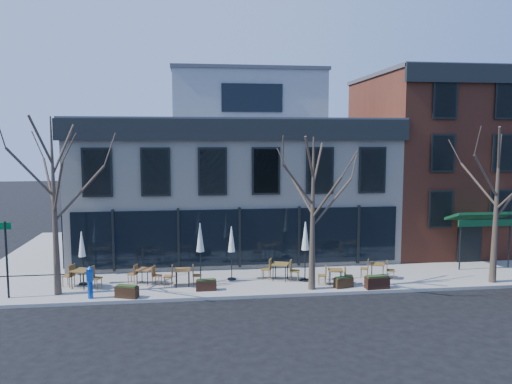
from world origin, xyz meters
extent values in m
plane|color=black|center=(0.00, 0.00, 0.00)|extent=(120.00, 120.00, 0.00)
cube|color=gray|center=(3.25, -2.15, 0.07)|extent=(33.50, 4.70, 0.15)
cube|color=gray|center=(-11.25, 6.00, 0.07)|extent=(4.50, 12.00, 0.15)
cube|color=beige|center=(0.00, 5.00, 4.00)|extent=(18.00, 10.00, 8.00)
cube|color=#47474C|center=(0.00, 5.00, 8.05)|extent=(18.30, 10.30, 0.30)
cube|color=black|center=(0.00, -0.12, 7.55)|extent=(18.30, 0.25, 1.10)
cube|color=black|center=(-9.12, 5.00, 7.55)|extent=(0.25, 10.30, 1.10)
cube|color=black|center=(0.00, -0.06, 1.90)|extent=(17.20, 0.12, 3.00)
cube|color=black|center=(-9.06, 4.00, 1.90)|extent=(0.12, 7.50, 3.00)
cube|color=gray|center=(1.00, 6.00, 9.60)|extent=(9.00, 6.50, 3.00)
cube|color=brown|center=(13.00, 5.00, 5.50)|extent=(8.00, 10.00, 11.00)
cube|color=#47474C|center=(13.00, 5.00, 11.05)|extent=(8.20, 10.20, 0.25)
cube|color=black|center=(13.00, -0.12, 10.60)|extent=(8.20, 0.25, 1.00)
cube|color=#0B341B|center=(13.00, -0.85, 2.90)|extent=(3.20, 1.66, 0.67)
cube|color=black|center=(13.00, -0.05, 1.25)|extent=(1.40, 0.10, 2.50)
cone|color=#382B21|center=(-8.50, -3.20, 4.11)|extent=(0.34, 0.34, 7.92)
cylinder|color=#382B21|center=(-7.43, -3.01, 4.68)|extent=(2.23, 0.50, 2.48)
cylinder|color=#382B21|center=(-8.95, -2.23, 5.14)|extent=(1.03, 2.05, 2.14)
cylinder|color=#382B21|center=(-9.34, -3.51, 5.65)|extent=(1.80, 0.75, 2.21)
cylinder|color=#382B21|center=(-8.05, -4.16, 5.05)|extent=(1.03, 2.04, 2.28)
cone|color=#382B21|center=(3.00, -3.90, 3.67)|extent=(0.34, 0.34, 7.04)
cylinder|color=#382B21|center=(3.95, -3.73, 4.18)|extent=(2.00, 0.46, 2.21)
cylinder|color=#382B21|center=(2.60, -3.04, 4.59)|extent=(0.93, 1.84, 1.91)
cylinder|color=#382B21|center=(2.25, -4.17, 5.04)|extent=(1.61, 0.68, 1.97)
cylinder|color=#382B21|center=(3.40, -4.76, 4.51)|extent=(0.93, 1.83, 2.03)
cone|color=#382B21|center=(12.00, -3.90, 3.89)|extent=(0.34, 0.34, 7.48)
cylinder|color=#382B21|center=(11.57, -2.99, 4.86)|extent=(0.98, 1.94, 2.03)
cylinder|color=#382B21|center=(11.20, -4.19, 5.35)|extent=(1.71, 0.71, 2.09)
cylinder|color=black|center=(-10.50, -3.50, 1.85)|extent=(0.10, 0.10, 3.40)
cube|color=#005926|center=(-10.50, -3.50, 3.35)|extent=(0.50, 0.04, 0.30)
cylinder|color=#0C3CA5|center=(-6.92, -4.02, 0.54)|extent=(0.22, 0.22, 0.77)
cube|color=#0C3CA5|center=(-6.92, -4.02, 1.20)|extent=(0.27, 0.24, 0.55)
cone|color=#0C3CA5|center=(-6.92, -4.02, 1.53)|extent=(0.29, 0.29, 0.13)
cube|color=brown|center=(-7.63, -2.36, 0.98)|extent=(1.05, 1.05, 0.05)
cylinder|color=black|center=(-8.05, -2.53, 0.56)|extent=(0.05, 0.05, 0.82)
cylinder|color=black|center=(-7.46, -2.79, 0.56)|extent=(0.05, 0.05, 0.82)
cylinder|color=black|center=(-7.79, -1.94, 0.56)|extent=(0.05, 0.05, 0.82)
cylinder|color=black|center=(-7.20, -2.20, 0.56)|extent=(0.05, 0.05, 0.82)
cube|color=brown|center=(-4.77, -2.09, 0.86)|extent=(0.88, 0.88, 0.04)
cylinder|color=black|center=(-5.12, -2.26, 0.50)|extent=(0.04, 0.04, 0.70)
cylinder|color=black|center=(-4.61, -2.44, 0.50)|extent=(0.04, 0.04, 0.70)
cylinder|color=black|center=(-4.94, -1.74, 0.50)|extent=(0.04, 0.04, 0.70)
cylinder|color=black|center=(-4.42, -1.93, 0.50)|extent=(0.04, 0.04, 0.70)
cube|color=brown|center=(-2.96, -2.60, 0.91)|extent=(0.75, 0.75, 0.04)
cylinder|color=black|center=(-3.26, -2.88, 0.53)|extent=(0.04, 0.04, 0.75)
cylinder|color=black|center=(-2.68, -2.90, 0.53)|extent=(0.04, 0.04, 0.75)
cylinder|color=black|center=(-3.24, -2.30, 0.53)|extent=(0.04, 0.04, 0.75)
cylinder|color=black|center=(-2.66, -2.32, 0.53)|extent=(0.04, 0.04, 0.75)
cube|color=brown|center=(1.81, -2.24, 0.95)|extent=(0.99, 0.99, 0.04)
cylinder|color=black|center=(1.42, -2.42, 0.54)|extent=(0.04, 0.04, 0.79)
cylinder|color=black|center=(1.99, -2.63, 0.54)|extent=(0.04, 0.04, 0.79)
cylinder|color=black|center=(1.63, -1.84, 0.54)|extent=(0.04, 0.04, 0.79)
cylinder|color=black|center=(2.21, -2.06, 0.54)|extent=(0.04, 0.04, 0.79)
cube|color=brown|center=(4.28, -3.36, 0.86)|extent=(0.79, 0.79, 0.04)
cylinder|color=black|center=(3.96, -3.58, 0.50)|extent=(0.04, 0.04, 0.70)
cylinder|color=black|center=(4.50, -3.68, 0.50)|extent=(0.04, 0.04, 0.70)
cylinder|color=black|center=(4.06, -3.05, 0.50)|extent=(0.04, 0.04, 0.70)
cylinder|color=black|center=(4.60, -3.15, 0.50)|extent=(0.04, 0.04, 0.70)
cube|color=brown|center=(6.68, -2.55, 0.87)|extent=(0.89, 0.89, 0.04)
cylinder|color=black|center=(6.32, -2.70, 0.50)|extent=(0.04, 0.04, 0.71)
cylinder|color=black|center=(6.83, -2.91, 0.50)|extent=(0.04, 0.04, 0.71)
cylinder|color=black|center=(6.53, -2.20, 0.50)|extent=(0.04, 0.04, 0.71)
cylinder|color=black|center=(7.04, -2.40, 0.50)|extent=(0.04, 0.04, 0.71)
cylinder|color=black|center=(-7.70, -1.81, 0.18)|extent=(0.41, 0.41, 0.06)
cylinder|color=black|center=(-7.70, -1.81, 1.18)|extent=(0.05, 0.05, 2.06)
cone|color=silver|center=(-7.70, -1.81, 2.12)|extent=(0.34, 0.34, 1.22)
cylinder|color=black|center=(-2.11, -2.27, 0.18)|extent=(0.47, 0.47, 0.06)
cylinder|color=black|center=(-2.11, -2.27, 1.32)|extent=(0.05, 0.05, 2.34)
cone|color=beige|center=(-2.11, -2.27, 2.39)|extent=(0.38, 0.38, 1.39)
cylinder|color=black|center=(-0.57, -1.90, 0.18)|extent=(0.43, 0.43, 0.06)
cylinder|color=black|center=(-0.57, -1.90, 1.22)|extent=(0.05, 0.05, 2.13)
cone|color=silver|center=(-0.57, -1.90, 2.19)|extent=(0.35, 0.35, 1.26)
cylinder|color=black|center=(2.98, -2.55, 0.18)|extent=(0.47, 0.47, 0.06)
cylinder|color=black|center=(2.98, -2.55, 1.32)|extent=(0.05, 0.05, 2.35)
cone|color=white|center=(2.98, -2.55, 2.39)|extent=(0.38, 0.38, 1.39)
cube|color=black|center=(-5.36, -4.10, 0.40)|extent=(1.07, 0.71, 0.50)
cube|color=#1E3314|center=(-5.36, -4.10, 0.67)|extent=(0.95, 0.60, 0.08)
cube|color=black|center=(-1.87, -3.50, 0.38)|extent=(0.94, 0.40, 0.47)
cube|color=#1E3314|center=(-1.87, -3.50, 0.63)|extent=(0.85, 0.32, 0.07)
cube|color=#321F10|center=(4.54, -3.83, 0.38)|extent=(0.97, 0.60, 0.45)
cube|color=#1E3314|center=(4.54, -3.83, 0.62)|extent=(0.86, 0.50, 0.07)
cube|color=black|center=(6.04, -4.20, 0.42)|extent=(1.13, 0.52, 0.55)
cube|color=#1E3314|center=(6.04, -4.20, 0.72)|extent=(1.01, 0.42, 0.09)
camera|label=1|loc=(-2.40, -25.92, 7.15)|focal=35.00mm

